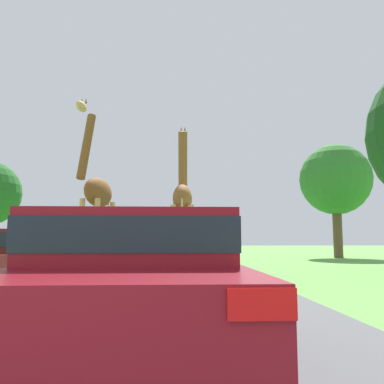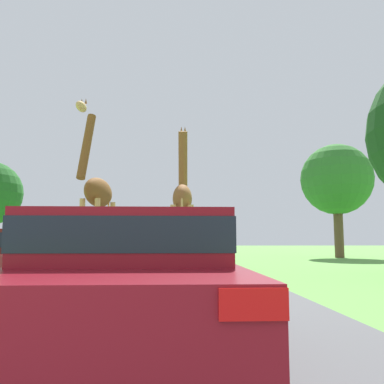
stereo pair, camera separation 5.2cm
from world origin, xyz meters
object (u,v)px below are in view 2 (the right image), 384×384
car_lead_maroon (131,282)px  tree_left_edge (337,180)px  giraffe_near_road (182,201)px  giraffe_companion (97,195)px  car_queue_right (188,250)px  car_far_ahead (165,246)px

car_lead_maroon → tree_left_edge: 25.49m
giraffe_near_road → car_lead_maroon: (-0.72, -8.99, -1.65)m
giraffe_companion → tree_left_edge: bearing=-123.5°
giraffe_companion → tree_left_edge: 19.11m
giraffe_companion → tree_left_edge: (13.45, 13.33, 2.57)m
giraffe_near_road → car_queue_right: giraffe_near_road is taller
car_lead_maroon → car_far_ahead: 24.78m
car_far_ahead → car_queue_right: bearing=-83.8°
giraffe_companion → car_queue_right: giraffe_companion is taller
car_lead_maroon → car_queue_right: bearing=85.5°
car_lead_maroon → car_far_ahead: car_lead_maroon is taller
giraffe_near_road → tree_left_edge: bearing=53.7°
giraffe_companion → car_queue_right: size_ratio=1.18×
giraffe_near_road → car_queue_right: bearing=88.0°
car_queue_right → car_far_ahead: bearing=96.2°
giraffe_near_road → car_far_ahead: giraffe_near_road is taller
tree_left_edge → car_queue_right: bearing=-140.2°
car_queue_right → car_lead_maroon: bearing=-94.5°
tree_left_edge → car_far_ahead: bearing=168.2°
car_lead_maroon → car_far_ahead: (-0.12, 24.78, -0.04)m
tree_left_edge → giraffe_companion: bearing=-135.2°
giraffe_near_road → giraffe_companion: bearing=-178.6°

